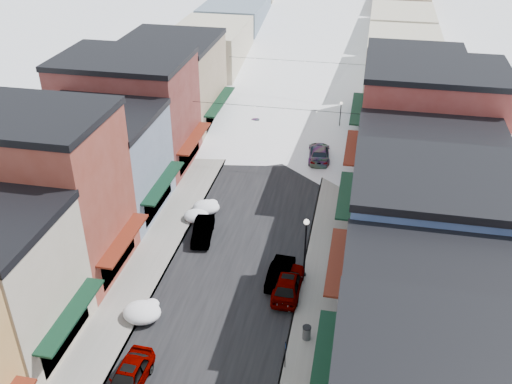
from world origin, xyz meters
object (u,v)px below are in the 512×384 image
at_px(car_dark_hatch, 203,231).
at_px(car_green_sedan, 280,272).
at_px(car_silver_sedan, 128,378).
at_px(trash_can, 307,333).
at_px(streetlamp_near, 306,241).

height_order(car_dark_hatch, car_green_sedan, car_green_sedan).
relative_size(car_silver_sedan, trash_can, 4.71).
distance_m(car_silver_sedan, streetlamp_near, 15.19).
bearing_deg(car_green_sedan, trash_can, 117.60).
bearing_deg(streetlamp_near, car_silver_sedan, -125.49).
distance_m(car_green_sedan, trash_can, 6.24).
xyz_separation_m(car_green_sedan, streetlamp_near, (1.65, 0.74, 2.52)).
xyz_separation_m(car_dark_hatch, trash_can, (9.68, -9.79, -0.04)).
relative_size(car_silver_sedan, streetlamp_near, 0.93).
height_order(car_dark_hatch, trash_can, car_dark_hatch).
bearing_deg(car_silver_sedan, car_green_sedan, 60.21).
distance_m(car_silver_sedan, car_dark_hatch, 15.59).
height_order(car_green_sedan, streetlamp_near, streetlamp_near).
bearing_deg(trash_can, car_green_sedan, 114.93).
bearing_deg(car_green_sedan, car_dark_hatch, -27.69).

